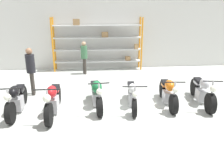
% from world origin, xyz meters
% --- Properties ---
extents(ground_plane, '(30.00, 30.00, 0.00)m').
position_xyz_m(ground_plane, '(0.00, 0.00, 0.00)').
color(ground_plane, silver).
extents(back_wall, '(30.00, 0.08, 3.60)m').
position_xyz_m(back_wall, '(0.00, 5.67, 1.80)').
color(back_wall, silver).
rests_on(back_wall, ground_plane).
extents(shelving_rack, '(4.72, 0.63, 2.75)m').
position_xyz_m(shelving_rack, '(-0.23, 5.29, 1.42)').
color(shelving_rack, orange).
rests_on(shelving_rack, ground_plane).
extents(motorcycle_black, '(0.66, 2.04, 1.01)m').
position_xyz_m(motorcycle_black, '(-2.95, -0.01, 0.44)').
color(motorcycle_black, black).
rests_on(motorcycle_black, ground_plane).
extents(motorcycle_red, '(0.71, 2.16, 1.04)m').
position_xyz_m(motorcycle_red, '(-1.83, -0.22, 0.46)').
color(motorcycle_red, black).
rests_on(motorcycle_red, ground_plane).
extents(motorcycle_green, '(0.62, 2.08, 1.02)m').
position_xyz_m(motorcycle_green, '(-0.52, 0.23, 0.44)').
color(motorcycle_green, black).
rests_on(motorcycle_green, ground_plane).
extents(motorcycle_white, '(0.72, 2.08, 0.93)m').
position_xyz_m(motorcycle_white, '(0.63, 0.14, 0.41)').
color(motorcycle_white, black).
rests_on(motorcycle_white, ground_plane).
extents(motorcycle_orange, '(0.62, 1.98, 1.00)m').
position_xyz_m(motorcycle_orange, '(1.84, 0.14, 0.44)').
color(motorcycle_orange, black).
rests_on(motorcycle_orange, ground_plane).
extents(motorcycle_silver, '(0.64, 2.18, 1.02)m').
position_xyz_m(motorcycle_silver, '(3.01, 0.14, 0.44)').
color(motorcycle_silver, black).
rests_on(motorcycle_silver, ground_plane).
extents(person_browsing, '(0.37, 0.37, 1.75)m').
position_xyz_m(person_browsing, '(-2.87, 1.60, 1.04)').
color(person_browsing, '#38332D').
rests_on(person_browsing, ground_plane).
extents(person_near_rack, '(0.38, 0.38, 1.62)m').
position_xyz_m(person_near_rack, '(-1.01, 4.45, 0.95)').
color(person_near_rack, '#38332D').
rests_on(person_near_rack, ground_plane).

